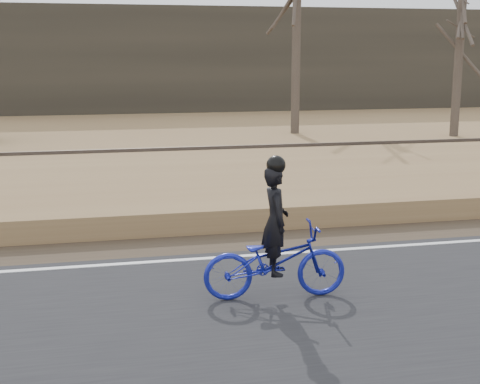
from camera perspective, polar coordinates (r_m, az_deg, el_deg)
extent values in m
plane|color=olive|center=(10.84, -9.29, -6.67)|extent=(120.00, 120.00, 0.00)
cube|color=black|center=(8.50, -8.32, -11.76)|extent=(120.00, 6.00, 0.06)
cube|color=silver|center=(11.01, -9.36, -6.03)|extent=(120.00, 0.12, 0.01)
cube|color=#473A2B|center=(11.98, -9.62, -4.79)|extent=(120.00, 1.60, 0.04)
cube|color=olive|center=(14.83, -10.24, -0.79)|extent=(120.00, 5.00, 0.44)
cube|color=slate|center=(18.56, -10.72, 1.74)|extent=(120.00, 3.00, 0.45)
cube|color=black|center=(18.51, -10.75, 2.64)|extent=(120.00, 2.40, 0.14)
cube|color=brown|center=(17.78, -10.70, 2.74)|extent=(120.00, 0.07, 0.15)
cube|color=brown|center=(19.20, -10.84, 3.40)|extent=(120.00, 0.07, 0.15)
cube|color=#383328|center=(40.28, -11.90, 11.00)|extent=(120.00, 4.00, 6.00)
imported|color=#151D93|center=(9.28, 3.00, -5.93)|extent=(2.03, 0.82, 1.04)
imported|color=black|center=(9.12, 3.04, -2.47)|extent=(0.40, 0.57, 1.50)
sphere|color=black|center=(8.97, 3.09, 2.32)|extent=(0.26, 0.26, 0.26)
cylinder|color=#50453A|center=(28.81, 4.86, 14.51)|extent=(0.36, 0.36, 9.56)
cylinder|color=#50453A|center=(29.08, 18.19, 11.23)|extent=(0.36, 0.36, 6.80)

